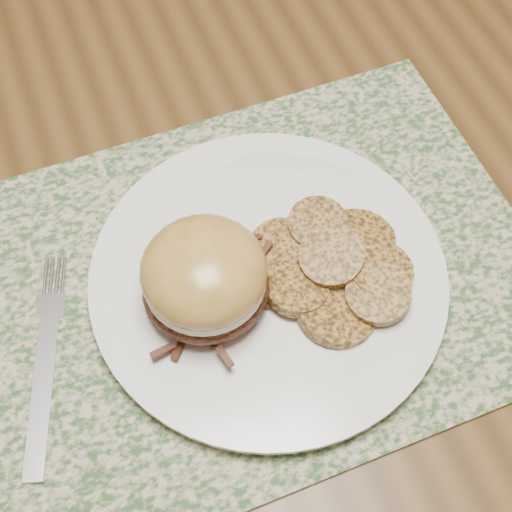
{
  "coord_description": "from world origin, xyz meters",
  "views": [
    {
      "loc": [
        0.01,
        -0.36,
        1.25
      ],
      "look_at": [
        0.11,
        -0.11,
        0.79
      ],
      "focal_mm": 50.0,
      "sensor_mm": 36.0,
      "label": 1
    }
  ],
  "objects": [
    {
      "name": "dining_table",
      "position": [
        0.0,
        0.0,
        0.67
      ],
      "size": [
        1.5,
        0.9,
        0.75
      ],
      "color": "brown",
      "rests_on": "ground"
    },
    {
      "name": "ground",
      "position": [
        0.0,
        0.0,
        0.0
      ],
      "size": [
        3.5,
        3.5,
        0.0
      ],
      "primitive_type": "plane",
      "color": "brown",
      "rests_on": "ground"
    },
    {
      "name": "fork",
      "position": [
        -0.06,
        -0.12,
        0.76
      ],
      "size": [
        0.07,
        0.17,
        0.0
      ],
      "rotation": [
        0.0,
        0.0,
        -0.32
      ],
      "color": "silver",
      "rests_on": "placemat"
    },
    {
      "name": "dinner_plate",
      "position": [
        0.12,
        -0.12,
        0.76
      ],
      "size": [
        0.26,
        0.26,
        0.02
      ],
      "primitive_type": "cylinder",
      "color": "white",
      "rests_on": "placemat"
    },
    {
      "name": "placemat",
      "position": [
        0.11,
        -0.11,
        0.75
      ],
      "size": [
        0.45,
        0.33,
        0.0
      ],
      "primitive_type": "cube",
      "color": "#33562C",
      "rests_on": "dining_table"
    },
    {
      "name": "pork_sandwich",
      "position": [
        0.07,
        -0.12,
        0.8
      ],
      "size": [
        0.11,
        0.1,
        0.07
      ],
      "rotation": [
        0.0,
        0.0,
        -0.18
      ],
      "color": "black",
      "rests_on": "dinner_plate"
    },
    {
      "name": "roasted_potatoes",
      "position": [
        0.16,
        -0.13,
        0.78
      ],
      "size": [
        0.13,
        0.14,
        0.03
      ],
      "color": "olive",
      "rests_on": "dinner_plate"
    }
  ]
}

